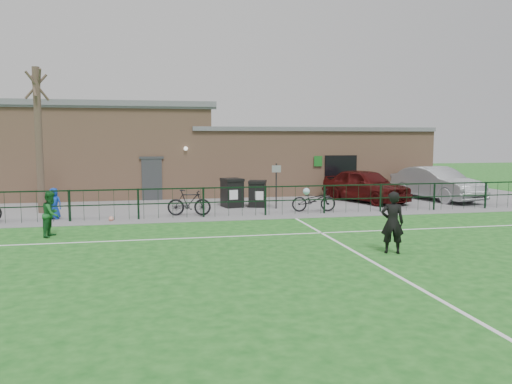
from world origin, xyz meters
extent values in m
plane|color=#1A5A1B|center=(0.00, 0.00, 0.00)|extent=(90.00, 90.00, 0.00)
cube|color=slate|center=(0.00, 13.50, 0.01)|extent=(34.00, 13.00, 0.02)
cube|color=white|center=(0.00, 7.80, 0.00)|extent=(28.00, 0.10, 0.01)
cube|color=white|center=(0.00, 4.00, 0.00)|extent=(28.00, 0.10, 0.01)
cube|color=white|center=(2.00, 0.00, 0.00)|extent=(0.10, 16.00, 0.01)
cube|color=black|center=(0.00, 8.00, 0.60)|extent=(28.00, 0.10, 1.20)
cylinder|color=#48372B|center=(-8.00, 10.50, 3.00)|extent=(0.30, 0.30, 6.00)
cube|color=black|center=(0.05, 10.66, 0.62)|extent=(0.99, 1.07, 1.21)
cube|color=black|center=(1.19, 10.52, 0.57)|extent=(0.94, 1.01, 1.11)
cylinder|color=black|center=(1.87, 9.74, 1.02)|extent=(0.08, 0.08, 2.00)
imported|color=#410C0B|center=(6.74, 11.24, 0.82)|extent=(3.53, 5.09, 1.61)
imported|color=#96989D|center=(10.53, 11.18, 0.85)|extent=(2.86, 5.32, 1.67)
imported|color=black|center=(-2.03, 8.50, 0.54)|extent=(1.80, 0.76, 1.05)
imported|color=black|center=(3.23, 8.60, 0.51)|extent=(1.92, 0.82, 0.98)
imported|color=#123CAF|center=(-7.18, 8.67, 0.62)|extent=(0.66, 0.51, 1.21)
imported|color=black|center=(2.93, 0.85, 0.85)|extent=(0.71, 0.58, 1.69)
sphere|color=white|center=(1.45, 3.92, 1.41)|extent=(0.22, 0.22, 0.22)
imported|color=#1B6128|center=(-6.61, 5.17, 0.72)|extent=(0.69, 0.81, 1.45)
sphere|color=silver|center=(-5.00, 7.79, 0.10)|extent=(0.19, 0.19, 0.19)
cube|color=tan|center=(0.00, 16.50, 1.75)|extent=(24.00, 5.00, 3.50)
cube|color=tan|center=(-6.24, 16.50, 4.10)|extent=(11.52, 5.00, 1.20)
cube|color=slate|center=(-6.24, 16.50, 4.82)|extent=(12.02, 5.40, 0.28)
cube|color=slate|center=(5.28, 16.50, 3.60)|extent=(13.44, 5.30, 0.22)
cube|color=#383A3D|center=(-3.50, 13.97, 1.05)|extent=(1.00, 0.08, 2.10)
cube|color=black|center=(6.50, 13.97, 1.60)|extent=(1.80, 0.08, 1.20)
cube|color=#19661E|center=(5.20, 13.92, 1.90)|extent=(0.45, 0.04, 0.55)
camera|label=1|loc=(-3.36, -11.47, 3.12)|focal=35.00mm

